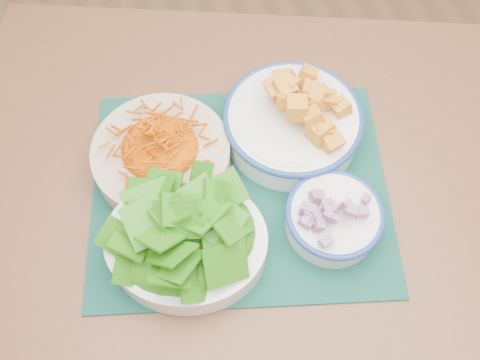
# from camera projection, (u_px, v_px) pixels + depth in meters

# --- Properties ---
(ground) EXTENTS (4.00, 4.00, 0.00)m
(ground) POSITION_uv_depth(u_px,v_px,m) (302.00, 358.00, 1.48)
(ground) COLOR #AC7D53
(ground) RESTS_ON ground
(table) EXTENTS (1.39, 1.14, 0.75)m
(table) POSITION_uv_depth(u_px,v_px,m) (296.00, 218.00, 0.97)
(table) COLOR brown
(table) RESTS_ON ground
(placemat) EXTENTS (0.56, 0.49, 0.00)m
(placemat) POSITION_uv_depth(u_px,v_px,m) (240.00, 189.00, 0.88)
(placemat) COLOR #082E28
(placemat) RESTS_ON table
(carrot_bowl) EXTENTS (0.28, 0.28, 0.09)m
(carrot_bowl) POSITION_uv_depth(u_px,v_px,m) (161.00, 151.00, 0.86)
(carrot_bowl) COLOR #C7B394
(carrot_bowl) RESTS_ON placemat
(squash_bowl) EXTENTS (0.24, 0.24, 0.12)m
(squash_bowl) POSITION_uv_depth(u_px,v_px,m) (293.00, 116.00, 0.88)
(squash_bowl) COLOR white
(squash_bowl) RESTS_ON placemat
(lettuce_bowl) EXTENTS (0.30, 0.27, 0.12)m
(lettuce_bowl) POSITION_uv_depth(u_px,v_px,m) (185.00, 236.00, 0.78)
(lettuce_bowl) COLOR white
(lettuce_bowl) RESTS_ON placemat
(onion_bowl) EXTENTS (0.15, 0.15, 0.07)m
(onion_bowl) POSITION_uv_depth(u_px,v_px,m) (334.00, 216.00, 0.82)
(onion_bowl) COLOR white
(onion_bowl) RESTS_ON placemat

